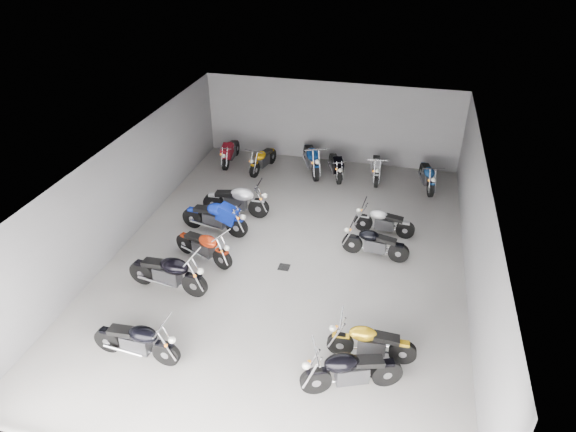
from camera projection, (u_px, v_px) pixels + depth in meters
name	position (u px, v px, depth m)	size (l,w,h in m)	color
ground	(288.00, 257.00, 15.04)	(14.00, 14.00, 0.00)	gray
wall_back	(331.00, 122.00, 20.03)	(10.00, 0.10, 3.20)	slate
wall_left	(125.00, 190.00, 15.23)	(0.10, 14.00, 3.20)	slate
wall_right	(477.00, 234.00, 13.19)	(0.10, 14.00, 3.20)	slate
ceiling	(288.00, 157.00, 13.38)	(10.00, 14.00, 0.04)	black
drain_grate	(284.00, 267.00, 14.62)	(0.32, 0.32, 0.01)	black
motorcycle_left_a	(137.00, 341.00, 11.44)	(2.12, 0.44, 0.93)	black
motorcycle_left_c	(168.00, 273.00, 13.50)	(2.30, 0.51, 1.01)	black
motorcycle_left_d	(204.00, 246.00, 14.67)	(1.96, 0.84, 0.90)	black
motorcycle_left_e	(215.00, 217.00, 15.94)	(2.25, 0.53, 0.99)	black
motorcycle_left_f	(237.00, 200.00, 16.85)	(2.25, 0.45, 0.99)	black
motorcycle_right_a	(351.00, 370.00, 10.68)	(2.10, 0.96, 0.97)	black
motorcycle_right_b	(370.00, 342.00, 11.44)	(2.01, 0.42, 0.88)	black
motorcycle_right_e	(375.00, 243.00, 14.84)	(1.97, 0.44, 0.87)	black
motorcycle_right_f	(384.00, 221.00, 15.89)	(1.89, 0.41, 0.83)	black
motorcycle_back_a	(230.00, 152.00, 20.37)	(0.41, 2.02, 0.89)	black
motorcycle_back_b	(263.00, 159.00, 19.77)	(0.57, 1.95, 0.86)	black
motorcycle_back_c	(312.00, 158.00, 19.63)	(1.06, 2.20, 1.02)	black
motorcycle_back_d	(336.00, 165.00, 19.34)	(0.79, 1.84, 0.84)	black
motorcycle_back_e	(376.00, 167.00, 19.15)	(0.45, 1.98, 0.87)	black
motorcycle_back_f	(427.00, 176.00, 18.54)	(0.58, 1.99, 0.88)	black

